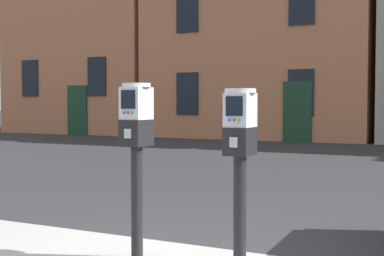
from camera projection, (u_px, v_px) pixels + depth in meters
name	position (u px, v px, depth m)	size (l,w,h in m)	color
parking_meter_near_kerb	(137.00, 138.00, 4.07)	(0.22, 0.25, 1.34)	black
parking_meter_twin_adjacent	(240.00, 147.00, 3.70)	(0.22, 0.25, 1.29)	black
townhouse_orange_brick	(268.00, 22.00, 21.94)	(8.74, 6.16, 9.33)	#B7704C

